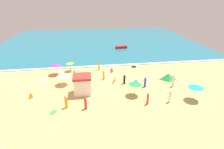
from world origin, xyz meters
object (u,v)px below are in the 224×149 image
at_px(beachgoer_6, 124,79).
at_px(beachgoer_8, 75,75).
at_px(small_boat_0, 121,47).
at_px(beach_umbrella_2, 135,84).
at_px(beachgoer_0, 31,96).
at_px(beachgoer_9, 104,75).
at_px(beach_umbrella_4, 70,63).
at_px(beachgoer_2, 148,99).
at_px(beachgoer_3, 145,82).
at_px(beachgoer_4, 170,97).
at_px(beach_umbrella_3, 196,87).
at_px(beachgoer_1, 112,70).
at_px(beachgoer_5, 86,104).
at_px(beachgoer_10, 66,102).
at_px(beach_umbrella_0, 55,65).
at_px(beachgoer_7, 173,82).
at_px(beachgoer_11, 99,66).
at_px(parked_bicycle, 114,80).
at_px(beach_tent, 168,76).
at_px(beach_umbrella_1, 63,75).
at_px(lifeguard_cabana, 82,84).

height_order(beachgoer_6, beachgoer_8, beachgoer_6).
bearing_deg(small_boat_0, beach_umbrella_2, -95.99).
xyz_separation_m(beachgoer_0, beachgoer_9, (11.27, 4.77, 0.44)).
height_order(beach_umbrella_4, beachgoer_2, beach_umbrella_4).
distance_m(beachgoer_3, beachgoer_4, 5.33).
distance_m(beach_umbrella_3, beachgoer_0, 23.94).
height_order(beachgoer_1, beachgoer_8, beachgoer_8).
xyz_separation_m(beachgoer_3, beachgoer_5, (-9.71, -4.98, -0.07)).
relative_size(beachgoer_1, beachgoer_10, 0.50).
bearing_deg(beach_umbrella_2, beach_umbrella_0, 143.41).
bearing_deg(beachgoer_10, small_boat_0, 65.24).
height_order(beachgoer_1, beachgoer_10, beachgoer_10).
relative_size(beachgoer_1, beachgoer_7, 0.49).
xyz_separation_m(beachgoer_2, beachgoer_4, (3.24, 0.08, 0.02)).
xyz_separation_m(beach_umbrella_4, beachgoer_11, (5.64, -0.29, -0.80)).
distance_m(parked_bicycle, beachgoer_0, 13.38).
bearing_deg(parked_bicycle, beach_umbrella_2, -62.22).
distance_m(beachgoer_2, beachgoer_8, 14.39).
height_order(beach_umbrella_2, small_boat_0, beach_umbrella_2).
height_order(beach_tent, parked_bicycle, beach_tent).
bearing_deg(beachgoer_11, beachgoer_2, -66.41).
xyz_separation_m(beach_umbrella_1, beach_umbrella_3, (19.15, -7.49, 0.42)).
xyz_separation_m(beach_umbrella_1, beachgoer_5, (3.60, -7.73, -0.91)).
bearing_deg(beach_umbrella_0, beach_tent, -14.39).
bearing_deg(beachgoer_8, small_boat_0, 56.58).
xyz_separation_m(beach_umbrella_4, small_boat_0, (12.97, 14.50, -1.29)).
xyz_separation_m(beachgoer_8, beachgoer_9, (5.17, -1.17, 0.04)).
distance_m(beachgoer_3, beachgoer_10, 13.03).
relative_size(beachgoer_4, small_boat_0, 0.53).
height_order(beach_umbrella_0, small_boat_0, beach_umbrella_0).
xyz_separation_m(beach_umbrella_4, beachgoer_1, (8.03, -1.76, -1.31)).
bearing_deg(beach_umbrella_1, small_boat_0, 56.12).
distance_m(beach_umbrella_2, beachgoer_1, 9.52).
bearing_deg(beach_umbrella_3, beachgoer_9, 145.39).
bearing_deg(small_boat_0, beach_umbrella_0, -134.37).
relative_size(beach_umbrella_2, beachgoer_6, 1.27).
bearing_deg(beachgoer_8, parked_bicycle, -20.76).
bearing_deg(beach_umbrella_3, beach_umbrella_2, 163.56).
bearing_deg(beachgoer_1, beachgoer_11, 148.32).
relative_size(beach_umbrella_2, beachgoer_1, 2.33).
height_order(beach_umbrella_2, parked_bicycle, beach_umbrella_2).
bearing_deg(lifeguard_cabana, beachgoer_8, 105.19).
bearing_deg(beachgoer_3, beachgoer_6, 152.96).
height_order(beachgoer_5, beachgoer_7, beachgoer_7).
height_order(beachgoer_4, beachgoer_8, beachgoer_4).
relative_size(beach_umbrella_1, beachgoer_1, 2.68).
height_order(beach_umbrella_3, beachgoer_8, beach_umbrella_3).
bearing_deg(beachgoer_11, beachgoer_7, -36.90).
relative_size(beach_umbrella_0, beachgoer_3, 1.55).
bearing_deg(beach_tent, beach_umbrella_1, 177.82).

